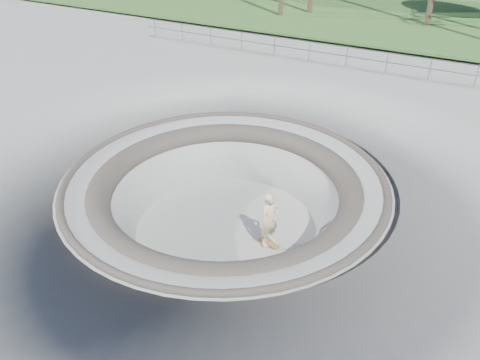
{
  "coord_description": "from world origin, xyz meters",
  "views": [
    {
      "loc": [
        6.52,
        -10.81,
        7.74
      ],
      "look_at": [
        0.39,
        0.27,
        -0.1
      ],
      "focal_mm": 35.0,
      "sensor_mm": 36.0,
      "label": 1
    }
  ],
  "objects": [
    {
      "name": "skate_bowl",
      "position": [
        0.0,
        0.0,
        -1.83
      ],
      "size": [
        14.0,
        14.0,
        4.1
      ],
      "color": "#9B9A96",
      "rests_on": "ground"
    },
    {
      "name": "skateboard",
      "position": [
        1.7,
        -0.2,
        -1.84
      ],
      "size": [
        0.78,
        0.34,
        0.08
      ],
      "color": "olive",
      "rests_on": "ground"
    },
    {
      "name": "skater",
      "position": [
        1.7,
        -0.2,
        -0.9
      ],
      "size": [
        0.65,
        0.79,
        1.85
      ],
      "primitive_type": "imported",
      "rotation": [
        0.0,
        0.0,
        1.2
      ],
      "color": "beige",
      "rests_on": "skateboard"
    },
    {
      "name": "ground",
      "position": [
        0.0,
        0.0,
        0.0
      ],
      "size": [
        180.0,
        180.0,
        0.0
      ],
      "primitive_type": "plane",
      "color": "#9B9A96",
      "rests_on": "ground"
    },
    {
      "name": "distant_hills",
      "position": [
        3.78,
        57.17,
        -7.02
      ],
      "size": [
        103.2,
        45.0,
        28.6
      ],
      "color": "brown",
      "rests_on": "ground"
    },
    {
      "name": "safety_railing",
      "position": [
        0.0,
        12.0,
        0.69
      ],
      "size": [
        25.0,
        0.06,
        1.03
      ],
      "color": "gray",
      "rests_on": "ground"
    }
  ]
}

